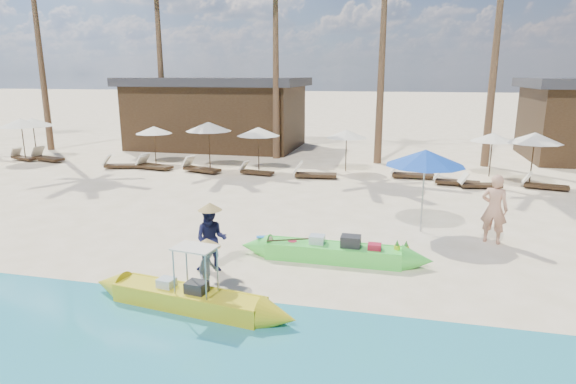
% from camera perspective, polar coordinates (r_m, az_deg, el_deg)
% --- Properties ---
extents(ground, '(240.00, 240.00, 0.00)m').
position_cam_1_polar(ground, '(12.42, -3.00, -7.51)').
color(ground, '#FFE5BC').
rests_on(ground, ground).
extents(wet_sand_strip, '(240.00, 4.50, 0.01)m').
position_cam_1_polar(wet_sand_strip, '(8.26, -13.31, -19.68)').
color(wet_sand_strip, tan).
rests_on(wet_sand_strip, ground).
extents(green_canoe, '(5.34, 0.74, 0.68)m').
position_cam_1_polar(green_canoe, '(12.05, 5.39, -7.07)').
color(green_canoe, '#48E445').
rests_on(green_canoe, ground).
extents(yellow_canoe, '(5.05, 1.11, 1.31)m').
position_cam_1_polar(yellow_canoe, '(9.89, -11.71, -12.24)').
color(yellow_canoe, yellow).
rests_on(yellow_canoe, ground).
extents(tourist, '(0.81, 0.67, 1.91)m').
position_cam_1_polar(tourist, '(14.18, 23.25, -1.85)').
color(tourist, tan).
rests_on(tourist, ground).
extents(vendor_green, '(0.86, 0.73, 1.54)m').
position_cam_1_polar(vendor_green, '(11.35, -9.09, -5.59)').
color(vendor_green, '#15173B').
rests_on(vendor_green, ground).
extents(vendor_yellow, '(0.42, 0.69, 1.04)m').
position_cam_1_polar(vendor_yellow, '(9.95, -9.47, -8.92)').
color(vendor_yellow, gray).
rests_on(vendor_yellow, ground).
extents(blue_umbrella, '(2.26, 2.26, 2.43)m').
position_cam_1_polar(blue_umbrella, '(14.24, 15.97, 3.93)').
color(blue_umbrella, '#99999E').
rests_on(blue_umbrella, ground).
extents(resort_parasol_1, '(2.19, 2.19, 2.26)m').
position_cam_1_polar(resort_parasol_1, '(29.00, -29.10, 7.19)').
color(resort_parasol_1, '#352515').
rests_on(resort_parasol_1, ground).
extents(lounger_1_right, '(1.78, 1.00, 0.58)m').
position_cam_1_polar(lounger_1_right, '(29.46, -28.91, 3.66)').
color(lounger_1_right, '#352515').
rests_on(lounger_1_right, ground).
extents(resort_parasol_2, '(2.16, 2.16, 2.22)m').
position_cam_1_polar(resort_parasol_2, '(29.36, -28.01, 7.32)').
color(resort_parasol_2, '#352515').
rests_on(resort_parasol_2, ground).
extents(lounger_2_left, '(2.06, 1.11, 0.67)m').
position_cam_1_polar(lounger_2_left, '(28.56, -26.71, 3.70)').
color(lounger_2_left, '#352515').
rests_on(lounger_2_left, ground).
extents(resort_parasol_3, '(1.86, 1.86, 1.91)m').
position_cam_1_polar(resort_parasol_3, '(25.71, -15.61, 7.09)').
color(resort_parasol_3, '#352515').
rests_on(resort_parasol_3, ground).
extents(lounger_3_left, '(1.82, 1.01, 0.59)m').
position_cam_1_polar(lounger_3_left, '(24.98, -19.33, 3.09)').
color(lounger_3_left, '#352515').
rests_on(lounger_3_left, ground).
extents(lounger_3_right, '(1.77, 0.82, 0.58)m').
position_cam_1_polar(lounger_3_right, '(24.25, -15.91, 3.03)').
color(lounger_3_right, '#352515').
rests_on(lounger_3_right, ground).
extents(resort_parasol_4, '(2.21, 2.21, 2.27)m').
position_cam_1_polar(resort_parasol_4, '(23.65, -9.40, 7.66)').
color(resort_parasol_4, '#352515').
rests_on(resort_parasol_4, ground).
extents(lounger_4_left, '(2.00, 1.13, 0.65)m').
position_cam_1_polar(lounger_4_left, '(24.36, -15.66, 3.15)').
color(lounger_4_left, '#352515').
rests_on(lounger_4_left, ground).
extents(lounger_4_right, '(2.04, 1.15, 0.66)m').
position_cam_1_polar(lounger_4_right, '(23.01, -10.44, 2.84)').
color(lounger_4_right, '#352515').
rests_on(lounger_4_right, ground).
extents(resort_parasol_5, '(2.03, 2.03, 2.09)m').
position_cam_1_polar(resort_parasol_5, '(22.76, -3.54, 7.16)').
color(resort_parasol_5, '#352515').
rests_on(resort_parasol_5, ground).
extents(lounger_5_left, '(1.67, 0.76, 0.55)m').
position_cam_1_polar(lounger_5_left, '(22.14, -3.95, 2.51)').
color(lounger_5_left, '#352515').
rests_on(lounger_5_left, ground).
extents(resort_parasol_6, '(1.92, 1.92, 1.98)m').
position_cam_1_polar(resort_parasol_6, '(22.86, 6.96, 6.86)').
color(resort_parasol_6, '#352515').
rests_on(resort_parasol_6, ground).
extents(lounger_6_left, '(1.98, 0.80, 0.65)m').
position_cam_1_polar(lounger_6_left, '(21.37, 2.93, 2.21)').
color(lounger_6_left, '#352515').
rests_on(lounger_6_left, ground).
extents(lounger_6_right, '(1.92, 0.63, 0.65)m').
position_cam_1_polar(lounger_6_right, '(21.97, 14.23, 2.11)').
color(lounger_6_right, '#352515').
rests_on(lounger_6_right, ground).
extents(resort_parasol_7, '(1.92, 1.92, 1.98)m').
position_cam_1_polar(resort_parasol_7, '(23.31, 23.11, 5.99)').
color(resort_parasol_7, '#352515').
rests_on(resort_parasol_7, ground).
extents(lounger_7_left, '(1.90, 0.76, 0.63)m').
position_cam_1_polar(lounger_7_left, '(21.12, 19.08, 1.29)').
color(lounger_7_left, '#352515').
rests_on(lounger_7_left, ground).
extents(lounger_7_right, '(1.75, 0.79, 0.57)m').
position_cam_1_polar(lounger_7_right, '(20.91, 21.56, 0.92)').
color(lounger_7_right, '#352515').
rests_on(lounger_7_right, ground).
extents(resort_parasol_8, '(2.15, 2.15, 2.22)m').
position_cam_1_polar(resort_parasol_8, '(21.96, 27.22, 5.73)').
color(resort_parasol_8, '#352515').
rests_on(resort_parasol_8, ground).
extents(lounger_8_left, '(1.80, 0.91, 0.59)m').
position_cam_1_polar(lounger_8_left, '(21.86, 27.96, 0.79)').
color(lounger_8_left, '#352515').
rests_on(lounger_8_left, ground).
extents(pavilion_west, '(10.80, 6.60, 4.30)m').
position_cam_1_polar(pavilion_west, '(30.83, -8.36, 9.35)').
color(pavilion_west, '#352515').
rests_on(pavilion_west, ground).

